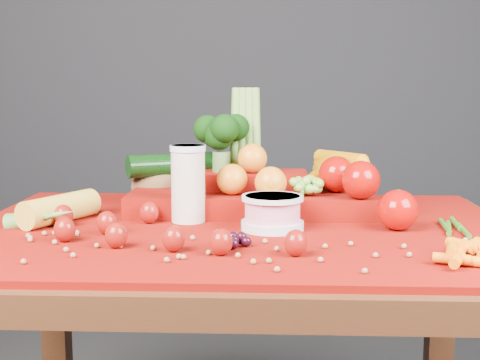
{
  "coord_description": "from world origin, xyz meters",
  "views": [
    {
      "loc": [
        0.06,
        -1.27,
        1.04
      ],
      "look_at": [
        0.0,
        0.02,
        0.85
      ],
      "focal_mm": 50.0,
      "sensor_mm": 36.0,
      "label": 1
    }
  ],
  "objects_px": {
    "table": "(240,280)",
    "milk_glass": "(188,181)",
    "produce_mound": "(264,185)",
    "yogurt_bowl": "(272,211)"
  },
  "relations": [
    {
      "from": "table",
      "to": "milk_glass",
      "type": "height_order",
      "value": "milk_glass"
    },
    {
      "from": "table",
      "to": "produce_mound",
      "type": "height_order",
      "value": "produce_mound"
    },
    {
      "from": "table",
      "to": "yogurt_bowl",
      "type": "distance_m",
      "value": 0.16
    },
    {
      "from": "milk_glass",
      "to": "produce_mound",
      "type": "bearing_deg",
      "value": 37.31
    },
    {
      "from": "milk_glass",
      "to": "produce_mound",
      "type": "xyz_separation_m",
      "value": [
        0.15,
        0.11,
        -0.02
      ]
    },
    {
      "from": "milk_glass",
      "to": "yogurt_bowl",
      "type": "distance_m",
      "value": 0.19
    },
    {
      "from": "table",
      "to": "milk_glass",
      "type": "xyz_separation_m",
      "value": [
        -0.1,
        0.04,
        0.19
      ]
    },
    {
      "from": "table",
      "to": "produce_mound",
      "type": "bearing_deg",
      "value": 73.5
    },
    {
      "from": "yogurt_bowl",
      "to": "milk_glass",
      "type": "bearing_deg",
      "value": 158.47
    },
    {
      "from": "produce_mound",
      "to": "yogurt_bowl",
      "type": "bearing_deg",
      "value": -84.59
    }
  ]
}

